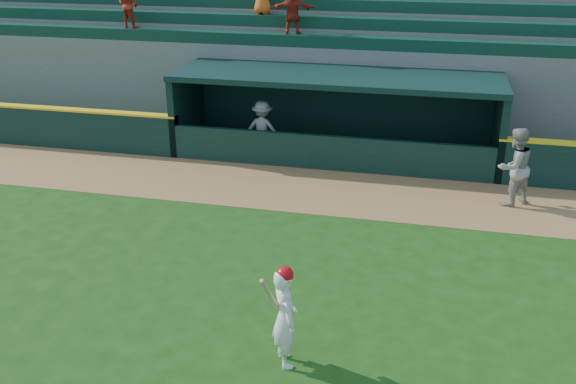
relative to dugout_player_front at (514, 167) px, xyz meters
name	(u,v)px	position (x,y,z in m)	size (l,w,h in m)	color
ground	(269,286)	(-4.80, -5.13, -0.98)	(120.00, 120.00, 0.00)	#194210
warning_track	(317,190)	(-4.80, -0.23, -0.97)	(40.00, 3.00, 0.01)	olive
dugout_player_front	(514,167)	(0.00, 0.00, 0.00)	(0.95, 0.74, 1.96)	gray
dugout_player_inside	(263,129)	(-6.87, 2.04, -0.14)	(1.09, 0.63, 1.68)	#9F9F9A
dugout	(337,109)	(-4.80, 2.87, 0.38)	(9.40, 2.80, 2.46)	#60605B
stands	(359,47)	(-4.80, 7.44, 1.42)	(34.50, 6.27, 7.41)	slate
batter_at_plate	(285,316)	(-3.96, -7.31, -0.11)	(0.63, 0.83, 1.73)	white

